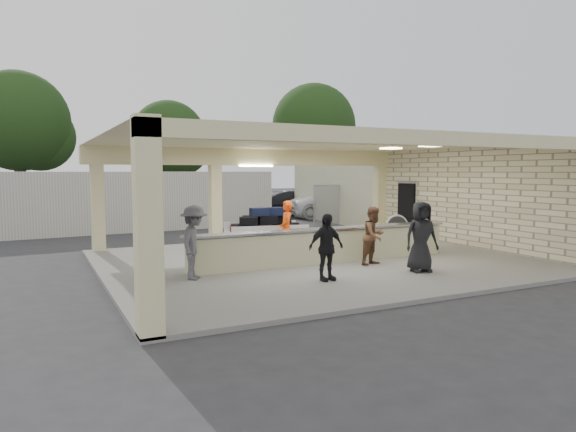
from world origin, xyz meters
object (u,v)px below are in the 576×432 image
car_white_a (338,205)px  car_dark (293,203)px  passenger_d (421,237)px  container_white (142,201)px  passenger_a (374,236)px  luggage_cart (264,228)px  drum_fan (397,226)px  passenger_c (194,242)px  passenger_b (326,247)px  baggage_counter (326,245)px  baggage_handler (286,229)px  car_white_b (356,202)px

car_white_a → car_dark: 3.02m
passenger_d → container_white: (-4.36, 13.96, 0.32)m
passenger_a → car_white_a: size_ratio=0.31×
passenger_a → container_white: (-3.86, 12.62, 0.43)m
car_dark → luggage_cart: bearing=153.0°
drum_fan → container_white: (-8.00, 8.44, 0.74)m
passenger_c → car_white_a: bearing=-10.1°
luggage_cart → passenger_b: (-0.44, -4.58, 0.02)m
baggage_counter → drum_fan: baggage_counter is taller
luggage_cart → car_dark: bearing=70.0°
baggage_handler → car_white_b: bearing=157.1°
luggage_cart → container_white: size_ratio=0.22×
drum_fan → car_white_a: 9.99m
container_white → baggage_counter: bearing=-81.0°
car_white_b → car_white_a: bearing=107.3°
baggage_counter → passenger_c: passenger_c is taller
car_white_b → container_white: size_ratio=0.39×
baggage_counter → car_white_b: size_ratio=1.72×
luggage_cart → car_white_b: (11.85, 12.28, -0.13)m
luggage_cart → car_white_b: size_ratio=0.56×
passenger_d → baggage_counter: bearing=135.8°
passenger_a → passenger_b: passenger_a is taller
car_white_a → car_dark: (-1.54, 2.61, -0.01)m
luggage_cart → car_white_b: luggage_cart is taller
car_white_a → passenger_a: bearing=166.8°
car_white_b → drum_fan: bearing=132.9°
baggage_handler → baggage_counter: bearing=46.3°
baggage_counter → car_dark: bearing=65.9°
drum_fan → passenger_d: (-3.64, -5.53, 0.42)m
drum_fan → passenger_c: (-9.13, -3.83, 0.40)m
car_dark → container_white: container_white is taller
passenger_a → luggage_cart: bearing=99.7°
drum_fan → passenger_c: size_ratio=0.51×
passenger_c → baggage_handler: bearing=-29.4°
container_white → passenger_b: bearing=-88.0°
baggage_handler → car_white_b: (11.70, 13.55, -0.21)m
baggage_counter → car_dark: car_dark is taller
passenger_a → car_white_b: size_ratio=0.34×
drum_fan → car_white_b: car_white_b is taller
passenger_a → passenger_c: passenger_c is taller
passenger_b → container_white: container_white is taller
car_white_a → car_dark: bearing=45.7°
container_white → passenger_c: bearing=-99.9°
luggage_cart → car_white_a: bearing=58.9°
passenger_a → car_white_a: bearing=43.0°
luggage_cart → passenger_b: bearing=-84.7°
passenger_c → passenger_d: passenger_d is taller
passenger_c → container_white: size_ratio=0.14×
passenger_d → container_white: container_white is taller
passenger_b → car_white_a: 17.68m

